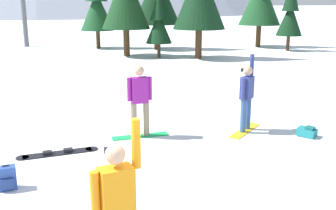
{
  "coord_description": "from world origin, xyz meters",
  "views": [
    {
      "loc": [
        -1.28,
        -4.85,
        3.31
      ],
      "look_at": [
        0.91,
        3.84,
        1.0
      ],
      "focal_mm": 42.64,
      "sensor_mm": 36.0,
      "label": 1
    }
  ],
  "objects_px": {
    "snowboarder_background": "(140,100)",
    "pine_tree_broad": "(97,3)",
    "backpack_teal": "(307,132)",
    "snowboarder_midground": "(247,96)",
    "pine_tree_young": "(159,22)",
    "backpack_blue": "(7,178)",
    "pine_tree_short": "(290,13)",
    "snowboarder_foreground": "(117,207)",
    "loose_snowboard_near_left": "(58,153)"
  },
  "relations": [
    {
      "from": "pine_tree_young",
      "to": "pine_tree_broad",
      "type": "relative_size",
      "value": 0.67
    },
    {
      "from": "backpack_blue",
      "to": "pine_tree_young",
      "type": "relative_size",
      "value": 0.12
    },
    {
      "from": "pine_tree_short",
      "to": "snowboarder_foreground",
      "type": "bearing_deg",
      "value": -124.85
    },
    {
      "from": "pine_tree_broad",
      "to": "pine_tree_young",
      "type": "bearing_deg",
      "value": -62.34
    },
    {
      "from": "snowboarder_background",
      "to": "pine_tree_short",
      "type": "height_order",
      "value": "pine_tree_short"
    },
    {
      "from": "snowboarder_foreground",
      "to": "pine_tree_young",
      "type": "height_order",
      "value": "pine_tree_young"
    },
    {
      "from": "snowboarder_midground",
      "to": "loose_snowboard_near_left",
      "type": "distance_m",
      "value": 4.9
    },
    {
      "from": "snowboarder_midground",
      "to": "pine_tree_young",
      "type": "bearing_deg",
      "value": 85.96
    },
    {
      "from": "backpack_blue",
      "to": "pine_tree_short",
      "type": "relative_size",
      "value": 0.1
    },
    {
      "from": "snowboarder_midground",
      "to": "backpack_blue",
      "type": "bearing_deg",
      "value": -159.67
    },
    {
      "from": "pine_tree_young",
      "to": "backpack_teal",
      "type": "bearing_deg",
      "value": -88.89
    },
    {
      "from": "pine_tree_broad",
      "to": "snowboarder_midground",
      "type": "bearing_deg",
      "value": -84.07
    },
    {
      "from": "snowboarder_midground",
      "to": "backpack_teal",
      "type": "height_order",
      "value": "snowboarder_midground"
    },
    {
      "from": "snowboarder_foreground",
      "to": "loose_snowboard_near_left",
      "type": "bearing_deg",
      "value": 100.24
    },
    {
      "from": "snowboarder_midground",
      "to": "pine_tree_young",
      "type": "relative_size",
      "value": 0.5
    },
    {
      "from": "snowboarder_midground",
      "to": "snowboarder_background",
      "type": "xyz_separation_m",
      "value": [
        -2.77,
        0.24,
        0.01
      ]
    },
    {
      "from": "snowboarder_foreground",
      "to": "backpack_blue",
      "type": "distance_m",
      "value": 3.4
    },
    {
      "from": "snowboarder_midground",
      "to": "backpack_blue",
      "type": "relative_size",
      "value": 4.27
    },
    {
      "from": "snowboarder_midground",
      "to": "pine_tree_broad",
      "type": "height_order",
      "value": "pine_tree_broad"
    },
    {
      "from": "pine_tree_broad",
      "to": "pine_tree_short",
      "type": "distance_m",
      "value": 13.75
    },
    {
      "from": "snowboarder_background",
      "to": "pine_tree_young",
      "type": "relative_size",
      "value": 0.45
    },
    {
      "from": "backpack_teal",
      "to": "pine_tree_broad",
      "type": "distance_m",
      "value": 22.25
    },
    {
      "from": "loose_snowboard_near_left",
      "to": "pine_tree_broad",
      "type": "height_order",
      "value": "pine_tree_broad"
    },
    {
      "from": "loose_snowboard_near_left",
      "to": "pine_tree_young",
      "type": "distance_m",
      "value": 16.51
    },
    {
      "from": "loose_snowboard_near_left",
      "to": "backpack_blue",
      "type": "distance_m",
      "value": 1.82
    },
    {
      "from": "snowboarder_background",
      "to": "pine_tree_young",
      "type": "xyz_separation_m",
      "value": [
        3.82,
        14.57,
        1.21
      ]
    },
    {
      "from": "loose_snowboard_near_left",
      "to": "pine_tree_short",
      "type": "bearing_deg",
      "value": 46.96
    },
    {
      "from": "loose_snowboard_near_left",
      "to": "backpack_teal",
      "type": "xyz_separation_m",
      "value": [
        6.14,
        -0.3,
        0.1
      ]
    },
    {
      "from": "snowboarder_foreground",
      "to": "snowboarder_midground",
      "type": "height_order",
      "value": "snowboarder_midground"
    },
    {
      "from": "pine_tree_broad",
      "to": "pine_tree_short",
      "type": "xyz_separation_m",
      "value": [
        12.82,
        -4.92,
        -0.63
      ]
    },
    {
      "from": "snowboarder_background",
      "to": "pine_tree_broad",
      "type": "xyz_separation_m",
      "value": [
        0.59,
        20.72,
        2.28
      ]
    },
    {
      "from": "snowboarder_foreground",
      "to": "backpack_blue",
      "type": "xyz_separation_m",
      "value": [
        -1.66,
        2.88,
        -0.74
      ]
    },
    {
      "from": "snowboarder_foreground",
      "to": "pine_tree_young",
      "type": "xyz_separation_m",
      "value": [
        5.03,
        19.77,
        1.23
      ]
    },
    {
      "from": "loose_snowboard_near_left",
      "to": "pine_tree_young",
      "type": "relative_size",
      "value": 0.46
    },
    {
      "from": "snowboarder_background",
      "to": "pine_tree_broad",
      "type": "height_order",
      "value": "pine_tree_broad"
    },
    {
      "from": "snowboarder_midground",
      "to": "pine_tree_young",
      "type": "xyz_separation_m",
      "value": [
        1.05,
        14.8,
        1.23
      ]
    },
    {
      "from": "snowboarder_midground",
      "to": "loose_snowboard_near_left",
      "type": "bearing_deg",
      "value": -174.16
    },
    {
      "from": "snowboarder_background",
      "to": "pine_tree_broad",
      "type": "bearing_deg",
      "value": 88.36
    },
    {
      "from": "backpack_blue",
      "to": "pine_tree_broad",
      "type": "relative_size",
      "value": 0.08
    },
    {
      "from": "pine_tree_broad",
      "to": "pine_tree_short",
      "type": "relative_size",
      "value": 1.24
    },
    {
      "from": "loose_snowboard_near_left",
      "to": "pine_tree_young",
      "type": "height_order",
      "value": "pine_tree_young"
    },
    {
      "from": "loose_snowboard_near_left",
      "to": "pine_tree_broad",
      "type": "relative_size",
      "value": 0.31
    },
    {
      "from": "snowboarder_foreground",
      "to": "loose_snowboard_near_left",
      "type": "height_order",
      "value": "snowboarder_foreground"
    },
    {
      "from": "pine_tree_young",
      "to": "pine_tree_short",
      "type": "distance_m",
      "value": 9.69
    },
    {
      "from": "pine_tree_broad",
      "to": "backpack_teal",
      "type": "bearing_deg",
      "value": -80.79
    },
    {
      "from": "loose_snowboard_near_left",
      "to": "backpack_blue",
      "type": "height_order",
      "value": "backpack_blue"
    },
    {
      "from": "pine_tree_young",
      "to": "pine_tree_broad",
      "type": "xyz_separation_m",
      "value": [
        -3.22,
        6.15,
        1.07
      ]
    },
    {
      "from": "snowboarder_midground",
      "to": "pine_tree_broad",
      "type": "xyz_separation_m",
      "value": [
        -2.18,
        20.95,
        2.29
      ]
    },
    {
      "from": "snowboarder_midground",
      "to": "backpack_blue",
      "type": "distance_m",
      "value": 6.06
    },
    {
      "from": "backpack_blue",
      "to": "pine_tree_short",
      "type": "xyz_separation_m",
      "value": [
        16.29,
        18.12,
        2.41
      ]
    }
  ]
}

